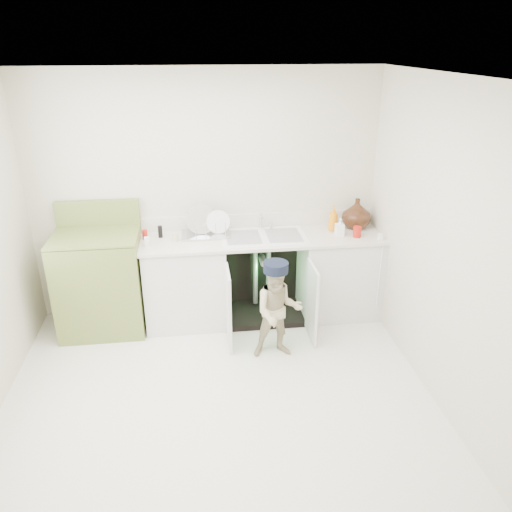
% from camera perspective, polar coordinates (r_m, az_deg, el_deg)
% --- Properties ---
extents(ground, '(3.50, 3.50, 0.00)m').
position_cam_1_polar(ground, '(4.36, -4.32, -15.12)').
color(ground, beige).
rests_on(ground, ground).
extents(room_shell, '(6.00, 5.50, 1.26)m').
position_cam_1_polar(room_shell, '(3.71, -4.90, 0.16)').
color(room_shell, beige).
rests_on(room_shell, ground).
extents(counter_run, '(2.44, 1.02, 1.21)m').
position_cam_1_polar(counter_run, '(5.18, 1.13, -2.16)').
color(counter_run, white).
rests_on(counter_run, ground).
extents(avocado_stove, '(0.81, 0.65, 1.26)m').
position_cam_1_polar(avocado_stove, '(5.17, -17.30, -2.73)').
color(avocado_stove, olive).
rests_on(avocado_stove, ground).
extents(repair_worker, '(0.46, 0.58, 0.94)m').
position_cam_1_polar(repair_worker, '(4.53, 2.53, -6.16)').
color(repair_worker, beige).
rests_on(repair_worker, ground).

